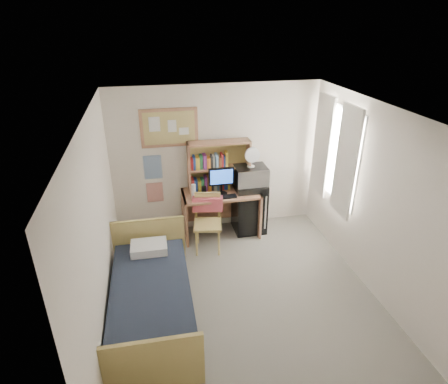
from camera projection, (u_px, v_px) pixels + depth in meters
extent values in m
cube|color=gray|center=(245.00, 299.00, 5.24)|extent=(3.60, 4.20, 0.02)
cube|color=white|center=(251.00, 115.00, 4.11)|extent=(3.60, 4.20, 0.02)
cube|color=white|center=(216.00, 160.00, 6.53)|extent=(3.60, 0.04, 2.60)
cube|color=white|center=(321.00, 352.00, 2.82)|extent=(3.60, 0.04, 2.60)
cube|color=white|center=(98.00, 233.00, 4.34)|extent=(0.04, 4.20, 2.60)
cube|color=white|center=(378.00, 204.00, 5.01)|extent=(0.04, 4.20, 2.60)
cube|color=white|center=(335.00, 153.00, 5.93)|extent=(0.10, 1.40, 1.70)
cube|color=white|center=(346.00, 162.00, 5.57)|extent=(0.04, 0.55, 1.70)
cube|color=white|center=(322.00, 146.00, 6.28)|extent=(0.04, 0.55, 1.70)
cube|color=tan|center=(169.00, 128.00, 6.10)|extent=(0.94, 0.03, 0.64)
cube|color=#27589D|center=(153.00, 167.00, 6.33)|extent=(0.30, 0.01, 0.42)
cube|color=red|center=(155.00, 192.00, 6.54)|extent=(0.28, 0.01, 0.36)
cube|color=#B27957|center=(221.00, 214.00, 6.60)|extent=(1.32, 0.66, 0.82)
cube|color=tan|center=(208.00, 224.00, 6.12)|extent=(0.57, 0.57, 0.98)
cube|color=black|center=(249.00, 207.00, 6.73)|extent=(0.55, 0.55, 0.93)
cube|color=black|center=(152.00, 302.00, 4.77)|extent=(1.05, 2.05, 0.56)
cube|color=#B27957|center=(219.00, 166.00, 6.37)|extent=(1.06, 0.27, 0.87)
cube|color=black|center=(221.00, 182.00, 6.27)|extent=(0.43, 0.04, 0.46)
cube|color=black|center=(223.00, 197.00, 6.24)|extent=(0.45, 0.14, 0.02)
cube|color=black|center=(204.00, 191.00, 6.28)|extent=(0.07, 0.07, 0.17)
cube|color=black|center=(239.00, 188.00, 6.39)|extent=(0.07, 0.07, 0.18)
cylinder|color=white|center=(194.00, 191.00, 6.20)|extent=(0.07, 0.07, 0.24)
cube|color=#CC4D5A|center=(208.00, 204.00, 6.19)|extent=(0.52, 0.24, 0.24)
cube|color=silver|center=(250.00, 175.00, 6.44)|extent=(0.55, 0.42, 0.32)
cylinder|color=white|center=(251.00, 158.00, 6.31)|extent=(0.26, 0.26, 0.32)
cube|color=white|center=(149.00, 247.00, 5.28)|extent=(0.51, 0.36, 0.12)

